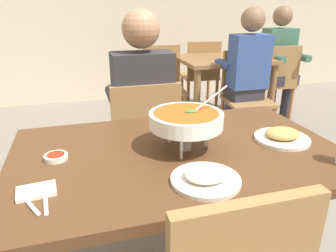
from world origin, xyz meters
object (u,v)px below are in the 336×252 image
object	(u,v)px
patron_bg_left	(246,69)
sauce_dish	(56,157)
curry_bowl	(186,120)
chair_bg_left	(245,91)
dining_table_far	(223,70)
chair_diner_main	(144,140)
chair_bg_right	(163,82)
appetizer_plate	(282,136)
rice_plate	(206,177)
dining_table_main	(178,173)
chair_bg_middle	(275,79)
diner_main	(142,104)
patron_bg_middle	(280,58)
chair_bg_corner	(201,72)

from	to	relation	value
patron_bg_left	sauce_dish	bearing A→B (deg)	-137.80
patron_bg_left	curry_bowl	bearing A→B (deg)	-126.45
chair_bg_left	dining_table_far	bearing A→B (deg)	90.73
chair_diner_main	dining_table_far	world-z (taller)	chair_diner_main
curry_bowl	patron_bg_left	xyz separation A→B (m)	(1.16, 1.57, -0.15)
curry_bowl	chair_bg_right	xyz separation A→B (m)	(0.51, 2.23, -0.39)
chair_diner_main	curry_bowl	world-z (taller)	curry_bowl
curry_bowl	chair_bg_left	bearing A→B (deg)	53.50
appetizer_plate	rice_plate	bearing A→B (deg)	-153.25
dining_table_main	chair_bg_right	distance (m)	2.30
chair_bg_middle	dining_table_far	bearing A→B (deg)	168.18
diner_main	patron_bg_middle	bearing A→B (deg)	34.80
patron_bg_middle	dining_table_main	bearing A→B (deg)	-132.62
chair_bg_corner	dining_table_far	bearing A→B (deg)	-83.32
rice_plate	patron_bg_left	distance (m)	2.19
diner_main	curry_bowl	bearing A→B (deg)	-87.47
dining_table_main	chair_bg_left	bearing A→B (deg)	52.72
diner_main	chair_bg_left	world-z (taller)	diner_main
chair_bg_left	chair_bg_right	size ratio (longest dim) A/B	1.00
dining_table_far	chair_bg_left	bearing A→B (deg)	-89.27
chair_diner_main	rice_plate	xyz separation A→B (m)	(0.01, -0.98, 0.28)
diner_main	curry_bowl	distance (m)	0.76
sauce_dish	rice_plate	bearing A→B (deg)	-32.48
chair_diner_main	appetizer_plate	world-z (taller)	chair_diner_main
dining_table_far	diner_main	bearing A→B (deg)	-131.49
appetizer_plate	chair_bg_left	distance (m)	1.83
sauce_dish	chair_bg_right	distance (m)	2.42
curry_bowl	rice_plate	distance (m)	0.29
diner_main	chair_bg_corner	xyz separation A→B (m)	(1.16, 1.88, -0.24)
appetizer_plate	sauce_dish	bearing A→B (deg)	174.95
chair_diner_main	chair_bg_right	distance (m)	1.61
curry_bowl	rice_plate	size ratio (longest dim) A/B	1.39
appetizer_plate	chair_diner_main	bearing A→B (deg)	122.40
chair_bg_left	chair_bg_right	world-z (taller)	same
curry_bowl	sauce_dish	size ratio (longest dim) A/B	3.69
sauce_dish	chair_bg_middle	bearing A→B (deg)	40.06
diner_main	chair_bg_middle	distance (m)	2.23
curry_bowl	rice_plate	bearing A→B (deg)	-94.17
diner_main	dining_table_far	distance (m)	1.84
chair_bg_left	chair_bg_right	distance (m)	0.92
dining_table_main	curry_bowl	size ratio (longest dim) A/B	4.05
patron_bg_middle	dining_table_far	bearing A→B (deg)	175.32
chair_bg_left	patron_bg_left	distance (m)	0.24
chair_bg_middle	patron_bg_middle	size ratio (longest dim) A/B	0.69
diner_main	patron_bg_middle	world-z (taller)	same
dining_table_main	chair_bg_right	world-z (taller)	chair_bg_right
sauce_dish	chair_bg_corner	bearing A→B (deg)	57.48
dining_table_main	chair_diner_main	xyz separation A→B (m)	(-0.00, 0.71, -0.15)
diner_main	patron_bg_left	distance (m)	1.46
chair_diner_main	appetizer_plate	distance (m)	0.93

